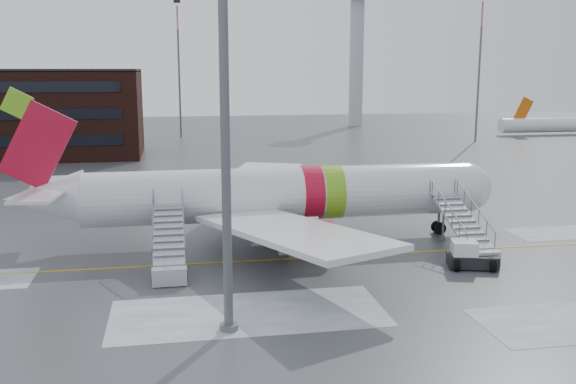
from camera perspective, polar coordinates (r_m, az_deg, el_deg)
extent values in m
plane|color=#494C4F|center=(43.83, 2.76, -5.45)|extent=(260.00, 260.00, 0.00)
cylinder|color=silver|center=(46.05, -0.44, -0.15)|extent=(28.00, 3.80, 3.80)
sphere|color=silver|center=(50.32, 15.47, 0.40)|extent=(3.80, 3.80, 3.80)
cube|color=black|center=(50.69, 16.57, 0.99)|extent=(1.09, 1.60, 0.97)
cone|color=silver|center=(46.19, -20.92, -0.53)|extent=(5.20, 3.72, 3.72)
cube|color=#B50D29|center=(45.68, -21.35, 3.84)|extent=(5.27, 0.30, 6.09)
cube|color=#76B71D|center=(45.68, -22.96, 7.26)|extent=(2.16, 0.26, 2.16)
cube|color=silver|center=(48.55, -20.19, 0.83)|extent=(3.07, 4.85, 0.18)
cube|color=silver|center=(43.52, -21.34, -0.35)|extent=(3.07, 4.85, 0.18)
cube|color=silver|center=(54.28, -3.01, 0.89)|extent=(10.72, 15.97, 1.13)
cube|color=silver|center=(37.85, 0.26, -3.52)|extent=(10.72, 15.97, 1.13)
cylinder|color=silver|center=(51.55, -0.88, -1.16)|extent=(3.40, 2.10, 2.10)
cylinder|color=silver|center=(41.60, 1.46, -4.12)|extent=(3.40, 2.10, 2.10)
cylinder|color=#595B60|center=(50.02, 13.25, -2.60)|extent=(0.20, 0.20, 1.80)
cylinder|color=black|center=(50.12, 13.23, -3.10)|extent=(0.90, 0.56, 0.90)
cylinder|color=black|center=(48.95, -1.49, -3.14)|extent=(0.90, 0.56, 0.90)
cylinder|color=black|center=(44.37, -0.55, -4.62)|extent=(0.90, 0.56, 0.90)
cube|color=#A2A4A9|center=(43.44, 16.24, -5.28)|extent=(2.00, 3.20, 1.00)
cube|color=#A2A4A9|center=(44.85, 15.17, -2.50)|extent=(1.90, 5.87, 2.52)
cube|color=#A2A4A9|center=(47.53, 13.55, -0.23)|extent=(1.90, 1.40, 0.15)
cylinder|color=#595B60|center=(47.53, 13.65, -2.33)|extent=(0.16, 0.16, 3.40)
cylinder|color=black|center=(42.25, 15.72, -5.99)|extent=(0.25, 0.70, 0.70)
cylinder|color=black|center=(44.75, 16.69, -5.09)|extent=(0.25, 0.70, 0.70)
cube|color=#A0A2A7|center=(39.06, -10.49, -6.84)|extent=(2.00, 3.20, 1.00)
cube|color=#A0A2A7|center=(40.62, -10.57, -3.69)|extent=(1.90, 5.87, 2.52)
cube|color=#A0A2A7|center=(43.57, -10.61, -1.11)|extent=(1.90, 1.40, 0.15)
cylinder|color=#595B60|center=(43.56, -10.53, -3.41)|extent=(0.16, 0.16, 3.40)
cylinder|color=black|center=(38.19, -11.84, -7.62)|extent=(0.25, 0.70, 0.70)
cylinder|color=black|center=(40.08, -9.18, -6.63)|extent=(0.25, 0.70, 0.70)
cube|color=black|center=(42.13, 16.08, -5.86)|extent=(3.37, 2.39, 0.76)
cube|color=silver|center=(41.83, 15.40, -4.86)|extent=(1.88, 1.88, 0.98)
cube|color=black|center=(41.73, 15.42, -4.35)|extent=(1.64, 1.71, 0.16)
cylinder|color=black|center=(41.25, 14.77, -6.30)|extent=(0.52, 0.82, 0.76)
cylinder|color=black|center=(41.67, 17.74, -6.29)|extent=(0.52, 0.82, 0.76)
cylinder|color=black|center=(42.69, 14.44, -5.70)|extent=(0.52, 0.82, 0.76)
cylinder|color=black|center=(43.09, 17.31, -5.70)|extent=(0.52, 0.82, 0.76)
cylinder|color=#595B60|center=(29.24, -5.60, 5.12)|extent=(0.44, 0.44, 18.82)
cylinder|color=#595B60|center=(31.54, -5.28, -11.86)|extent=(0.90, 0.90, 0.30)
cylinder|color=#B2B5BA|center=(141.60, 6.10, 11.53)|extent=(3.00, 3.00, 28.00)
cylinder|color=#595B60|center=(115.17, 16.56, 9.11)|extent=(0.36, 0.36, 19.20)
cylinder|color=#CC7272|center=(115.47, 16.88, 14.83)|extent=(0.32, 0.32, 4.32)
cylinder|color=#595B60|center=(119.00, -9.63, 9.45)|extent=(0.36, 0.36, 19.20)
cylinder|color=#CC7272|center=(119.29, -9.81, 14.99)|extent=(0.32, 0.32, 4.32)
cube|color=black|center=(119.54, -9.86, 16.37)|extent=(1.20, 1.20, 0.50)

